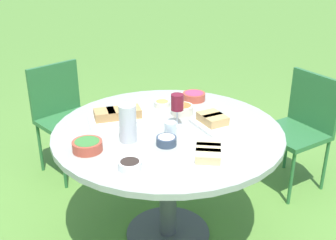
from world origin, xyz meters
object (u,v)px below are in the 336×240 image
dining_table (168,146)px  chair_near_left (301,123)px  chair_near_right (64,110)px  water_pitcher (128,123)px  handbag (221,138)px  wine_glass (177,103)px

dining_table → chair_near_left: size_ratio=1.54×
chair_near_right → chair_near_left: bearing=-148.4°
chair_near_right → water_pitcher: size_ratio=4.12×
dining_table → chair_near_left: bearing=-108.6°
chair_near_right → handbag: bearing=-128.4°
dining_table → handbag: 1.39m
water_pitcher → chair_near_right: bearing=-20.0°
chair_near_left → dining_table: bearing=71.4°
water_pitcher → handbag: bearing=-79.1°
chair_near_left → handbag: (0.75, -0.09, -0.40)m
chair_near_left → handbag: chair_near_left is taller
chair_near_left → handbag: size_ratio=2.42×
dining_table → chair_near_right: (1.22, -0.16, -0.14)m
dining_table → handbag: dining_table is taller
water_pitcher → chair_near_left: bearing=-108.3°
wine_glass → dining_table: bearing=80.6°
chair_near_left → wine_glass: wine_glass is taller
water_pitcher → wine_glass: water_pitcher is taller
wine_glass → handbag: size_ratio=0.55×
chair_near_left → chair_near_right: size_ratio=1.00×
dining_table → handbag: (0.37, -1.23, -0.54)m
chair_near_right → water_pitcher: (-1.14, 0.41, 0.36)m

